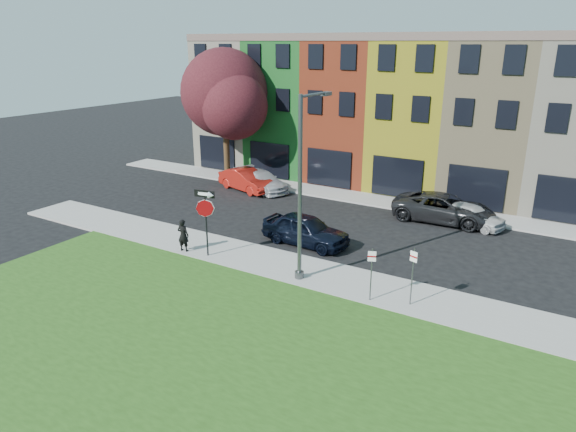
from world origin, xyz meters
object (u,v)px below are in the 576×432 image
Objects in this scene: stop_sign at (205,210)px; sedan_near at (306,230)px; man at (183,235)px; street_lamp at (303,189)px.

stop_sign is 5.38m from sedan_near.
sedan_near is at bearing -148.11° from man.
street_lamp reaches higher than man.
stop_sign is at bearing 145.05° from sedan_near.
street_lamp reaches higher than stop_sign.
stop_sign is at bearing 175.95° from man.
stop_sign reaches higher than man.
stop_sign is 5.32m from street_lamp.
man is at bearing 135.94° from sedan_near.
street_lamp is (1.86, -3.65, 3.30)m from sedan_near.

